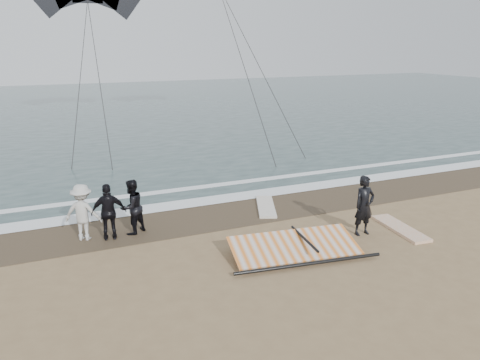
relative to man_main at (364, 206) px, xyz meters
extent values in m
plane|color=#8C704C|center=(-1.97, -1.17, -0.92)|extent=(120.00, 120.00, 0.00)
cube|color=#233838|center=(-1.97, 31.83, -0.90)|extent=(120.00, 54.00, 0.02)
cube|color=#4C3D2B|center=(-1.97, 3.33, -0.91)|extent=(120.00, 2.80, 0.01)
cube|color=white|center=(-1.97, 4.73, -0.89)|extent=(120.00, 0.90, 0.01)
cube|color=white|center=(-1.97, 6.43, -0.89)|extent=(120.00, 0.45, 0.01)
imported|color=black|center=(0.00, 0.00, 0.00)|extent=(0.67, 0.45, 1.83)
cube|color=silver|center=(1.31, -0.19, -0.87)|extent=(0.84, 2.30, 0.09)
cube|color=silver|center=(-1.65, 3.25, -0.87)|extent=(1.35, 2.23, 0.09)
imported|color=black|center=(-6.38, 2.83, -0.07)|extent=(1.04, 0.98, 1.69)
imported|color=black|center=(-7.08, 2.63, -0.06)|extent=(1.05, 0.55, 1.71)
imported|color=#BBBAB5|center=(-7.78, 2.93, -0.07)|extent=(1.26, 1.07, 1.69)
cube|color=black|center=(-2.84, 0.11, -0.87)|extent=(2.46, 0.88, 0.09)
cube|color=orange|center=(-2.64, -0.49, -0.62)|extent=(3.66, 1.79, 0.37)
cylinder|color=black|center=(-2.64, -1.27, -0.81)|extent=(4.05, 0.61, 0.09)
cylinder|color=black|center=(-2.34, -0.49, -0.47)|extent=(0.30, 1.75, 0.07)
cylinder|color=#262626|center=(2.10, 13.97, 3.74)|extent=(0.04, 0.04, 15.26)
cylinder|color=#262626|center=(3.17, 14.44, 3.74)|extent=(0.04, 0.04, 14.42)
cylinder|color=#262626|center=(-6.20, 17.22, 3.22)|extent=(0.04, 0.04, 14.65)
cylinder|color=#262626|center=(-5.35, 16.79, 3.22)|extent=(0.04, 0.04, 15.14)
camera|label=1|loc=(-8.64, -10.62, 4.70)|focal=35.00mm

